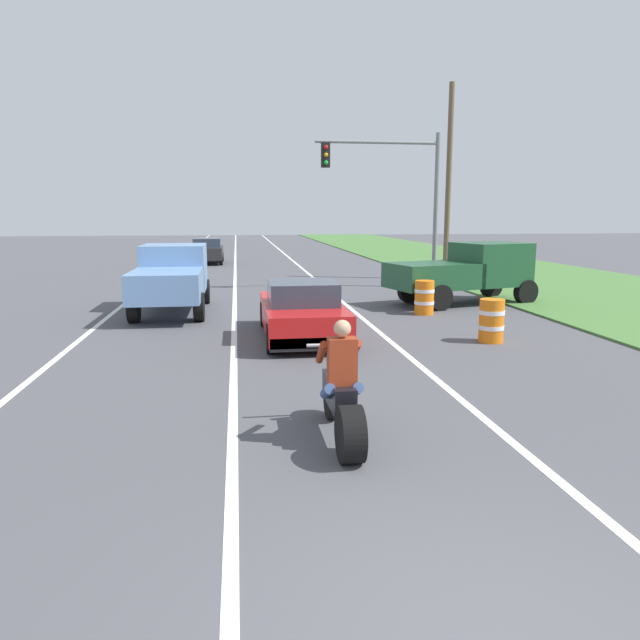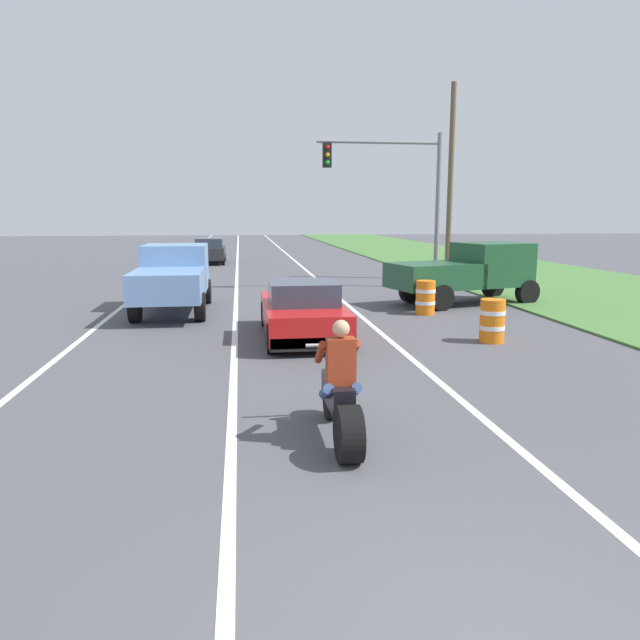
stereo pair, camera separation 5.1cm
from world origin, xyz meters
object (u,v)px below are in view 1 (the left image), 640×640
Objects in this scene: construction_barrel_nearest at (491,320)px; construction_barrel_mid at (424,297)px; pickup_truck_left_lane_light_blue at (172,276)px; traffic_light_mast_near at (399,185)px; pickup_truck_right_shoulder_dark_green at (467,270)px; distant_car_far_ahead at (208,250)px; motorcycle_with_rider at (342,399)px; sports_car_red at (302,312)px.

construction_barrel_nearest is 3.93m from construction_barrel_mid.
traffic_light_mast_near is (8.23, 4.82, 2.91)m from pickup_truck_left_lane_light_blue.
distant_car_far_ahead is (-9.18, 17.45, -0.33)m from pickup_truck_right_shoulder_dark_green.
distant_car_far_ahead is at bearing 107.88° from construction_barrel_nearest.
traffic_light_mast_near reaches higher than construction_barrel_nearest.
construction_barrel_mid is (4.14, 9.48, -0.09)m from motorcycle_with_rider.
construction_barrel_mid is 20.60m from distant_car_far_ahead.
sports_car_red is 0.90× the size of pickup_truck_left_lane_light_blue.
traffic_light_mast_near is at bearing 105.12° from pickup_truck_right_shoulder_dark_green.
pickup_truck_right_shoulder_dark_green is 0.86× the size of traffic_light_mast_near.
distant_car_far_ahead is (-8.01, 13.13, -3.24)m from traffic_light_mast_near.
motorcycle_with_rider is at bearing -113.61° from construction_barrel_mid.
distant_car_far_ahead is (-7.50, 23.23, 0.27)m from construction_barrel_nearest.
motorcycle_with_rider is 10.34m from construction_barrel_mid.
pickup_truck_right_shoulder_dark_green is 5.14× the size of construction_barrel_nearest.
distant_car_far_ahead is at bearing 110.32° from construction_barrel_mid.
traffic_light_mast_near reaches higher than distant_car_far_ahead.
pickup_truck_left_lane_light_blue is 0.93× the size of pickup_truck_right_shoulder_dark_green.
construction_barrel_mid is (-0.86, -6.18, -3.51)m from traffic_light_mast_near.
distant_car_far_ahead is at bearing 121.38° from traffic_light_mast_near.
pickup_truck_right_shoulder_dark_green reaches higher than sports_car_red.
construction_barrel_mid is (-2.02, -1.86, -0.60)m from pickup_truck_right_shoulder_dark_green.
motorcycle_with_rider reaches higher than distant_car_far_ahead.
motorcycle_with_rider reaches higher than sports_car_red.
sports_car_red is 1.08× the size of distant_car_far_ahead.
distant_car_far_ahead is at bearing 98.28° from sports_car_red.
pickup_truck_right_shoulder_dark_green is 5.14× the size of construction_barrel_mid.
sports_car_red is 7.61m from pickup_truck_right_shoulder_dark_green.
construction_barrel_mid is at bearing -137.37° from pickup_truck_right_shoulder_dark_green.
motorcycle_with_rider is at bearing -128.88° from construction_barrel_nearest.
motorcycle_with_rider is 0.43× the size of pickup_truck_right_shoulder_dark_green.
construction_barrel_mid is at bearing 94.97° from construction_barrel_nearest.
motorcycle_with_rider is 2.21× the size of construction_barrel_nearest.
motorcycle_with_rider reaches higher than construction_barrel_nearest.
construction_barrel_nearest is at bearing 51.12° from motorcycle_with_rider.
pickup_truck_right_shoulder_dark_green reaches higher than motorcycle_with_rider.
construction_barrel_nearest is 1.00× the size of construction_barrel_mid.
sports_car_red is 22.39m from distant_car_far_ahead.
construction_barrel_nearest is (-0.52, -10.10, -3.51)m from traffic_light_mast_near.
motorcycle_with_rider is at bearing -107.71° from traffic_light_mast_near.
traffic_light_mast_near is (-1.17, 4.32, 2.91)m from pickup_truck_right_shoulder_dark_green.
pickup_truck_right_shoulder_dark_green is at bearing 73.76° from construction_barrel_nearest.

